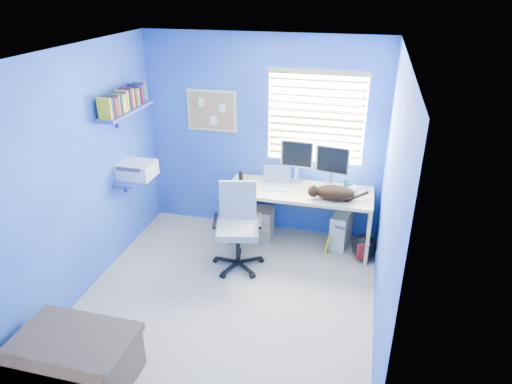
% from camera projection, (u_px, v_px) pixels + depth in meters
% --- Properties ---
extents(floor, '(3.00, 3.20, 0.00)m').
position_uv_depth(floor, '(227.00, 297.00, 4.81)').
color(floor, tan).
rests_on(floor, ground).
extents(ceiling, '(3.00, 3.20, 0.00)m').
position_uv_depth(ceiling, '(219.00, 53.00, 3.74)').
color(ceiling, white).
rests_on(ceiling, wall_back).
extents(wall_back, '(3.00, 0.01, 2.50)m').
position_uv_depth(wall_back, '(263.00, 137.00, 5.68)').
color(wall_back, '#293FBA').
rests_on(wall_back, ground).
extents(wall_front, '(3.00, 0.01, 2.50)m').
position_uv_depth(wall_front, '(147.00, 295.00, 2.87)').
color(wall_front, '#293FBA').
rests_on(wall_front, ground).
extents(wall_left, '(0.01, 3.20, 2.50)m').
position_uv_depth(wall_left, '(82.00, 175.00, 4.60)').
color(wall_left, '#293FBA').
rests_on(wall_left, ground).
extents(wall_right, '(0.01, 3.20, 2.50)m').
position_uv_depth(wall_right, '(389.00, 208.00, 3.95)').
color(wall_right, '#293FBA').
rests_on(wall_right, ground).
extents(desk, '(1.75, 0.65, 0.74)m').
position_uv_depth(desk, '(298.00, 217.00, 5.63)').
color(desk, '#D2BE88').
rests_on(desk, floor).
extents(laptop, '(0.38, 0.33, 0.22)m').
position_uv_depth(laptop, '(277.00, 179.00, 5.50)').
color(laptop, silver).
rests_on(laptop, desk).
extents(monitor_left, '(0.41, 0.14, 0.54)m').
position_uv_depth(monitor_left, '(297.00, 161.00, 5.60)').
color(monitor_left, silver).
rests_on(monitor_left, desk).
extents(monitor_right, '(0.41, 0.18, 0.54)m').
position_uv_depth(monitor_right, '(332.00, 167.00, 5.42)').
color(monitor_right, silver).
rests_on(monitor_right, desk).
extents(phone, '(0.10, 0.12, 0.17)m').
position_uv_depth(phone, '(241.00, 178.00, 5.59)').
color(phone, black).
rests_on(phone, desk).
extents(mug, '(0.10, 0.09, 0.10)m').
position_uv_depth(mug, '(347.00, 186.00, 5.47)').
color(mug, '#1A6159').
rests_on(mug, desk).
extents(cd_spindle, '(0.13, 0.13, 0.07)m').
position_uv_depth(cd_spindle, '(352.00, 189.00, 5.43)').
color(cd_spindle, silver).
rests_on(cd_spindle, desk).
extents(cat, '(0.50, 0.32, 0.17)m').
position_uv_depth(cat, '(335.00, 193.00, 5.22)').
color(cat, black).
rests_on(cat, desk).
extents(tower_pc, '(0.26, 0.47, 0.45)m').
position_uv_depth(tower_pc, '(341.00, 228.00, 5.68)').
color(tower_pc, beige).
rests_on(tower_pc, floor).
extents(drawer_boxes, '(0.35, 0.28, 0.41)m').
position_uv_depth(drawer_boxes, '(259.00, 222.00, 5.86)').
color(drawer_boxes, tan).
rests_on(drawer_boxes, floor).
extents(yellow_book, '(0.03, 0.17, 0.24)m').
position_uv_depth(yellow_book, '(328.00, 242.00, 5.58)').
color(yellow_book, yellow).
rests_on(yellow_book, floor).
extents(backpack, '(0.35, 0.31, 0.33)m').
position_uv_depth(backpack, '(364.00, 247.00, 5.39)').
color(backpack, black).
rests_on(backpack, floor).
extents(bed_corner, '(0.92, 0.66, 0.44)m').
position_uv_depth(bed_corner, '(74.00, 362.00, 3.72)').
color(bed_corner, brown).
rests_on(bed_corner, floor).
extents(office_chair, '(0.69, 0.69, 0.98)m').
position_uv_depth(office_chair, '(238.00, 237.00, 5.22)').
color(office_chair, black).
rests_on(office_chair, floor).
extents(window_blinds, '(1.15, 0.05, 1.10)m').
position_uv_depth(window_blinds, '(316.00, 118.00, 5.38)').
color(window_blinds, white).
rests_on(window_blinds, ground).
extents(corkboard, '(0.64, 0.02, 0.52)m').
position_uv_depth(corkboard, '(212.00, 111.00, 5.67)').
color(corkboard, '#D2BE88').
rests_on(corkboard, ground).
extents(wall_shelves, '(0.42, 0.90, 1.05)m').
position_uv_depth(wall_shelves, '(129.00, 136.00, 5.15)').
color(wall_shelves, '#3241AF').
rests_on(wall_shelves, ground).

